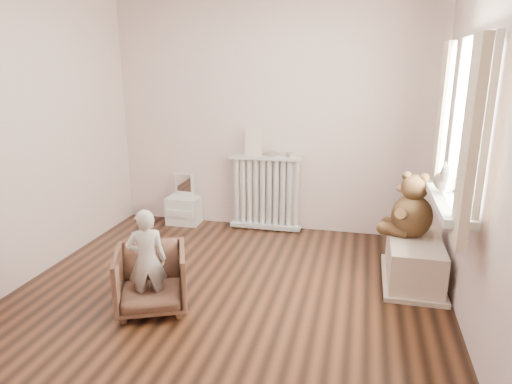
% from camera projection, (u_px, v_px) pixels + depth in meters
% --- Properties ---
extents(floor, '(3.60, 3.60, 0.01)m').
position_uv_depth(floor, '(226.00, 299.00, 3.75)').
color(floor, black).
rests_on(floor, ground).
extents(back_wall, '(3.60, 0.02, 2.60)m').
position_uv_depth(back_wall, '(271.00, 116.00, 5.08)').
color(back_wall, silver).
rests_on(back_wall, ground).
extents(front_wall, '(3.60, 0.02, 2.60)m').
position_uv_depth(front_wall, '(78.00, 220.00, 1.71)').
color(front_wall, silver).
rests_on(front_wall, ground).
extents(left_wall, '(0.02, 3.60, 2.60)m').
position_uv_depth(left_wall, '(16.00, 134.00, 3.80)').
color(left_wall, silver).
rests_on(left_wall, ground).
extents(right_wall, '(0.02, 3.60, 2.60)m').
position_uv_depth(right_wall, '(484.00, 153.00, 2.99)').
color(right_wall, silver).
rests_on(right_wall, ground).
extents(window, '(0.03, 0.90, 1.10)m').
position_uv_depth(window, '(471.00, 124.00, 3.24)').
color(window, white).
rests_on(window, right_wall).
extents(window_sill, '(0.22, 1.10, 0.06)m').
position_uv_depth(window_sill, '(448.00, 201.00, 3.42)').
color(window_sill, silver).
rests_on(window_sill, right_wall).
extents(curtain_left, '(0.06, 0.26, 1.30)m').
position_uv_depth(curtain_left, '(470.00, 145.00, 2.75)').
color(curtain_left, beige).
rests_on(curtain_left, right_wall).
extents(curtain_right, '(0.06, 0.26, 1.30)m').
position_uv_depth(curtain_right, '(442.00, 122.00, 3.81)').
color(curtain_right, beige).
rests_on(curtain_right, right_wall).
extents(radiator, '(0.82, 0.16, 0.87)m').
position_uv_depth(radiator, '(266.00, 197.00, 5.22)').
color(radiator, silver).
rests_on(radiator, floor).
extents(paper_doll, '(0.19, 0.02, 0.31)m').
position_uv_depth(paper_doll, '(253.00, 142.00, 5.08)').
color(paper_doll, beige).
rests_on(paper_doll, radiator).
extents(tin_a, '(0.10, 0.10, 0.06)m').
position_uv_depth(tin_a, '(272.00, 154.00, 5.07)').
color(tin_a, '#A59E8C').
rests_on(tin_a, radiator).
extents(tin_b, '(0.09, 0.09, 0.05)m').
position_uv_depth(tin_b, '(290.00, 155.00, 5.03)').
color(tin_b, '#A59E8C').
rests_on(tin_b, radiator).
extents(toy_vanity, '(0.38, 0.27, 0.60)m').
position_uv_depth(toy_vanity, '(184.00, 201.00, 5.45)').
color(toy_vanity, silver).
rests_on(toy_vanity, floor).
extents(armchair, '(0.70, 0.71, 0.49)m').
position_uv_depth(armchair, '(151.00, 279.00, 3.55)').
color(armchair, brown).
rests_on(armchair, floor).
extents(child, '(0.35, 0.30, 0.81)m').
position_uv_depth(child, '(147.00, 261.00, 3.45)').
color(child, beige).
rests_on(child, armchair).
extents(toy_bench, '(0.44, 0.83, 0.39)m').
position_uv_depth(toy_bench, '(414.00, 260.00, 4.00)').
color(toy_bench, beige).
rests_on(toy_bench, floor).
extents(teddy_bear, '(0.54, 0.47, 0.56)m').
position_uv_depth(teddy_bear, '(413.00, 205.00, 3.98)').
color(teddy_bear, '#322111').
rests_on(teddy_bear, toy_bench).
extents(plush_cat, '(0.27, 0.34, 0.25)m').
position_uv_depth(plush_cat, '(446.00, 180.00, 3.51)').
color(plush_cat, slate).
rests_on(plush_cat, window_sill).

